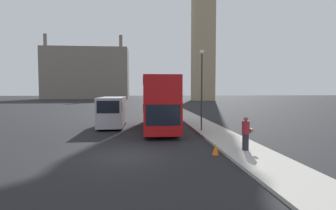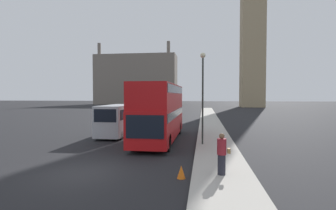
{
  "view_description": "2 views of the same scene",
  "coord_description": "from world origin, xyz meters",
  "px_view_note": "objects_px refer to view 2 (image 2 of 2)",
  "views": [
    {
      "loc": [
        0.94,
        -13.18,
        3.3
      ],
      "look_at": [
        2.89,
        8.07,
        2.09
      ],
      "focal_mm": 28.0,
      "sensor_mm": 36.0,
      "label": 1
    },
    {
      "loc": [
        5.49,
        -11.15,
        3.51
      ],
      "look_at": [
        1.85,
        15.53,
        2.52
      ],
      "focal_mm": 28.0,
      "sensor_mm": 36.0,
      "label": 2
    }
  ],
  "objects_px": {
    "clock_tower": "(253,6)",
    "street_lamp": "(203,85)",
    "pedestrian": "(222,154)",
    "white_van": "(117,120)",
    "red_double_decker_bus": "(160,110)"
  },
  "relations": [
    {
      "from": "pedestrian",
      "to": "street_lamp",
      "type": "height_order",
      "value": "street_lamp"
    },
    {
      "from": "white_van",
      "to": "street_lamp",
      "type": "distance_m",
      "value": 8.6
    },
    {
      "from": "clock_tower",
      "to": "red_double_decker_bus",
      "type": "distance_m",
      "value": 69.59
    },
    {
      "from": "clock_tower",
      "to": "street_lamp",
      "type": "height_order",
      "value": "clock_tower"
    },
    {
      "from": "clock_tower",
      "to": "pedestrian",
      "type": "xyz_separation_m",
      "value": [
        -13.58,
        -70.13,
        -29.05
      ]
    },
    {
      "from": "clock_tower",
      "to": "street_lamp",
      "type": "xyz_separation_m",
      "value": [
        -14.42,
        -63.24,
        -25.86
      ]
    },
    {
      "from": "clock_tower",
      "to": "red_double_decker_bus",
      "type": "height_order",
      "value": "clock_tower"
    },
    {
      "from": "clock_tower",
      "to": "red_double_decker_bus",
      "type": "relative_size",
      "value": 5.44
    },
    {
      "from": "red_double_decker_bus",
      "to": "white_van",
      "type": "xyz_separation_m",
      "value": [
        -4.05,
        1.67,
        -0.99
      ]
    },
    {
      "from": "clock_tower",
      "to": "white_van",
      "type": "distance_m",
      "value": 69.68
    },
    {
      "from": "pedestrian",
      "to": "red_double_decker_bus",
      "type": "bearing_deg",
      "value": 115.08
    },
    {
      "from": "white_van",
      "to": "red_double_decker_bus",
      "type": "bearing_deg",
      "value": -22.35
    },
    {
      "from": "clock_tower",
      "to": "pedestrian",
      "type": "bearing_deg",
      "value": -100.96
    },
    {
      "from": "clock_tower",
      "to": "street_lamp",
      "type": "bearing_deg",
      "value": -102.85
    },
    {
      "from": "red_double_decker_bus",
      "to": "pedestrian",
      "type": "xyz_separation_m",
      "value": [
        4.11,
        -8.78,
        -1.38
      ]
    }
  ]
}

